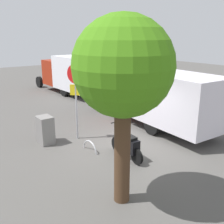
% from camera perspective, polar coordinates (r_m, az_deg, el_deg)
% --- Properties ---
extents(ground_plane, '(60.00, 60.00, 0.00)m').
position_cam_1_polar(ground_plane, '(10.26, 1.92, -7.89)').
color(ground_plane, '#4E4C48').
extents(box_truck_near, '(7.66, 2.52, 2.66)m').
position_cam_1_polar(box_truck_near, '(12.38, 10.34, 3.55)').
color(box_truck_near, black).
rests_on(box_truck_near, ground).
extents(box_truck_far, '(7.12, 2.48, 2.78)m').
position_cam_1_polar(box_truck_far, '(19.82, -8.93, 8.53)').
color(box_truck_far, black).
rests_on(box_truck_far, ground).
extents(motorcycle, '(1.81, 0.55, 1.20)m').
position_cam_1_polar(motorcycle, '(9.32, 3.27, -7.02)').
color(motorcycle, black).
rests_on(motorcycle, ground).
extents(stop_sign, '(0.71, 0.33, 3.12)m').
position_cam_1_polar(stop_sign, '(10.67, -7.98, 4.70)').
color(stop_sign, '#9E9EA3').
rests_on(stop_sign, ground).
extents(street_tree, '(2.40, 2.40, 4.74)m').
position_cam_1_polar(street_tree, '(6.09, 2.47, 9.24)').
color(street_tree, '#47301E').
rests_on(street_tree, ground).
extents(utility_cabinet, '(0.69, 0.56, 1.13)m').
position_cam_1_polar(utility_cabinet, '(10.85, -14.37, -3.82)').
color(utility_cabinet, slate).
rests_on(utility_cabinet, ground).
extents(bike_rack_hoop, '(0.85, 0.10, 0.85)m').
position_cam_1_polar(bike_rack_hoop, '(10.05, -4.84, -8.50)').
color(bike_rack_hoop, '#B7B7BC').
rests_on(bike_rack_hoop, ground).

